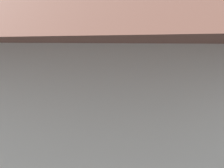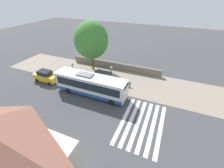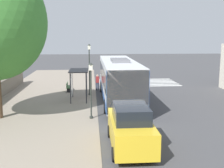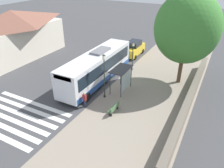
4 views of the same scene
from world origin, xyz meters
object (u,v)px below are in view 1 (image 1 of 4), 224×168
shade_tree (50,34)px  bus (94,79)px  street_lamp_far (116,66)px  street_lamp_near (41,73)px  pedestrian (141,84)px  bench (129,84)px  bus_shelter (96,72)px

shade_tree → bus: bearing=27.0°
bus → street_lamp_far: size_ratio=2.52×
street_lamp_near → street_lamp_far: 7.45m
pedestrian → street_lamp_near: bearing=-93.7°
bench → shade_tree: bearing=-113.7°
street_lamp_far → shade_tree: size_ratio=0.47×
street_lamp_near → street_lamp_far: bearing=91.0°
pedestrian → shade_tree: bearing=-126.0°
bus_shelter → street_lamp_far: bearing=62.5°
bus → pedestrian: bearing=108.1°
bus_shelter → pedestrian: (1.81, 4.41, -1.20)m
bus → shade_tree: bearing=-153.0°
pedestrian → shade_tree: size_ratio=0.16×
bus → bench: bearing=134.9°
street_lamp_far → shade_tree: bearing=-131.0°
street_lamp_near → shade_tree: bearing=174.6°
pedestrian → bench: bearing=-170.5°
bench → bus: bearing=-45.1°
street_lamp_far → bench: bearing=137.1°
bench → shade_tree: size_ratio=0.16×
bus → street_lamp_near: street_lamp_near is taller
pedestrian → shade_tree: shade_tree is taller
bus_shelter → bench: (-1.07, 3.93, -1.64)m
bench → shade_tree: (-3.86, -8.80, 5.80)m
bench → street_lamp_far: size_ratio=0.35×
bus_shelter → street_lamp_far: street_lamp_far is taller
street_lamp_near → bus: bearing=64.7°
bench → bus_shelter: bearing=-74.8°
street_lamp_far → shade_tree: (-5.96, -6.85, 3.51)m
bench → street_lamp_far: (2.10, -1.95, 2.29)m
bus → shade_tree: 10.38m
bench → street_lamp_far: 3.67m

